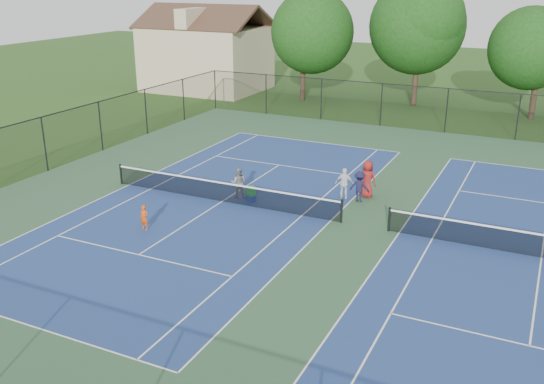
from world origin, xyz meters
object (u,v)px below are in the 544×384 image
at_px(child_player, 144,218).
at_px(bystander_c, 367,179).
at_px(tree_back_b, 420,22).
at_px(ball_hopper, 251,191).
at_px(tree_back_c, 542,43).
at_px(clapboard_house, 207,56).
at_px(bystander_b, 360,187).
at_px(tree_back_a, 304,27).
at_px(instructor, 239,183).
at_px(bystander_a, 345,183).
at_px(ball_crate, 251,198).

distance_m(child_player, bystander_c, 10.72).
bearing_deg(tree_back_b, ball_hopper, -93.98).
distance_m(tree_back_c, clapboard_house, 28.10).
bearing_deg(child_player, clapboard_house, 118.76).
distance_m(tree_back_b, tree_back_c, 9.12).
xyz_separation_m(child_player, bystander_b, (7.11, 7.13, 0.20)).
height_order(tree_back_b, bystander_c, tree_back_b).
bearing_deg(tree_back_a, bystander_c, -59.59).
xyz_separation_m(tree_back_b, bystander_b, (2.84, -23.17, -5.85)).
relative_size(child_player, bystander_b, 0.74).
xyz_separation_m(tree_back_b, instructor, (-2.53, -25.20, -5.83)).
relative_size(child_player, bystander_a, 0.73).
height_order(bystander_c, ball_crate, bystander_c).
height_order(tree_back_b, bystander_b, tree_back_b).
bearing_deg(ball_hopper, bystander_a, 31.34).
bearing_deg(ball_hopper, bystander_b, 25.69).
bearing_deg(bystander_b, tree_back_c, -107.84).
bearing_deg(tree_back_c, tree_back_b, 173.66).
height_order(clapboard_house, bystander_b, clapboard_house).
bearing_deg(instructor, tree_back_a, -95.34).
distance_m(bystander_b, ball_crate, 5.15).
relative_size(tree_back_c, bystander_a, 5.57).
xyz_separation_m(child_player, bystander_c, (7.24, 7.90, 0.36)).
bearing_deg(instructor, ball_crate, 145.18).
distance_m(bystander_c, ball_crate, 5.66).
distance_m(clapboard_house, instructor, 29.36).
height_order(instructor, bystander_b, instructor).
height_order(instructor, ball_crate, instructor).
bearing_deg(ball_hopper, tree_back_b, 86.02).
bearing_deg(bystander_c, tree_back_c, -97.24).
distance_m(clapboard_house, ball_crate, 30.01).
height_order(tree_back_a, ball_hopper, tree_back_a).
height_order(clapboard_house, bystander_c, clapboard_house).
height_order(clapboard_house, child_player, clapboard_house).
xyz_separation_m(clapboard_house, bystander_b, (21.84, -22.17, -2.34)).
distance_m(child_player, ball_crate, 5.52).
bearing_deg(bystander_c, instructor, 35.43).
distance_m(tree_back_b, ball_hopper, 26.16).
bearing_deg(child_player, tree_back_a, 101.56).
xyz_separation_m(tree_back_a, child_player, (4.73, -28.30, -5.49)).
relative_size(tree_back_b, instructor, 6.56).
height_order(instructor, bystander_a, instructor).
bearing_deg(tree_back_a, bystander_a, -62.29).
bearing_deg(ball_hopper, child_player, -116.97).
bearing_deg(instructor, ball_hopper, 145.18).
xyz_separation_m(ball_crate, ball_hopper, (0.00, 0.00, 0.37)).
xyz_separation_m(tree_back_a, bystander_c, (11.98, -20.40, -5.13)).
xyz_separation_m(tree_back_a, ball_crate, (7.23, -23.39, -5.88)).
xyz_separation_m(child_player, ball_crate, (2.50, 4.91, -0.39)).
bearing_deg(bystander_a, ball_crate, 22.31).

